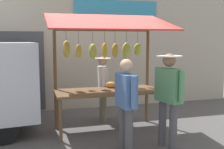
% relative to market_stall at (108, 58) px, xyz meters
% --- Properties ---
extents(ground_plane, '(40.00, 40.00, 0.00)m').
position_rel_market_stall_xyz_m(ground_plane, '(0.01, 0.05, -1.55)').
color(ground_plane, '#514F4C').
extents(street_backdrop, '(9.00, 0.30, 3.40)m').
position_rel_market_stall_xyz_m(street_backdrop, '(0.04, -2.14, 0.15)').
color(street_backdrop, '#B2A893').
rests_on(street_backdrop, ground).
extents(market_stall, '(2.50, 1.46, 2.50)m').
position_rel_market_stall_xyz_m(market_stall, '(0.00, 0.00, 0.00)').
color(market_stall, brown).
rests_on(market_stall, ground).
extents(vendor_with_sunhat, '(0.40, 0.66, 1.54)m').
position_rel_market_stall_xyz_m(vendor_with_sunhat, '(-0.07, -0.70, -0.65)').
color(vendor_with_sunhat, '#726656').
rests_on(vendor_with_sunhat, ground).
extents(shopper_in_striped_shirt, '(0.26, 0.69, 1.62)m').
position_rel_market_stall_xyz_m(shopper_in_striped_shirt, '(0.02, 1.25, -0.61)').
color(shopper_in_striped_shirt, '#4C4C51').
rests_on(shopper_in_striped_shirt, ground).
extents(shopper_in_grey_tee, '(0.44, 0.70, 1.70)m').
position_rel_market_stall_xyz_m(shopper_in_grey_tee, '(-0.77, 1.26, -0.54)').
color(shopper_in_grey_tee, '#4C4C51').
rests_on(shopper_in_grey_tee, ground).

